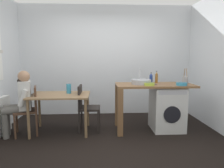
# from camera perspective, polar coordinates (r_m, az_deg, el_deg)

# --- Properties ---
(ground_plane) EXTENTS (5.46, 5.46, 0.00)m
(ground_plane) POSITION_cam_1_polar(r_m,az_deg,el_deg) (3.71, -0.52, -15.37)
(ground_plane) COLOR black
(wall_back) EXTENTS (4.60, 0.10, 2.70)m
(wall_back) POSITION_cam_1_polar(r_m,az_deg,el_deg) (5.17, -1.52, 6.53)
(wall_back) COLOR silver
(wall_back) RESTS_ON ground_plane
(dining_table) EXTENTS (1.10, 0.76, 0.74)m
(dining_table) POSITION_cam_1_polar(r_m,az_deg,el_deg) (4.03, -14.23, -4.16)
(dining_table) COLOR olive
(dining_table) RESTS_ON ground_plane
(chair_person_seat) EXTENTS (0.50, 0.50, 0.90)m
(chair_person_seat) POSITION_cam_1_polar(r_m,az_deg,el_deg) (4.13, -21.92, -6.14)
(chair_person_seat) COLOR #4C3323
(chair_person_seat) RESTS_ON ground_plane
(chair_opposite) EXTENTS (0.42, 0.42, 0.90)m
(chair_opposite) POSITION_cam_1_polar(r_m,az_deg,el_deg) (4.05, -7.37, -5.89)
(chair_opposite) COLOR black
(chair_opposite) RESTS_ON ground_plane
(seated_person) EXTENTS (0.55, 0.54, 1.20)m
(seated_person) POSITION_cam_1_polar(r_m,az_deg,el_deg) (4.10, -24.29, -4.01)
(seated_person) COLOR #595651
(seated_person) RESTS_ON ground_plane
(kitchen_counter) EXTENTS (1.50, 0.68, 0.92)m
(kitchen_counter) POSITION_cam_1_polar(r_m,az_deg,el_deg) (4.05, 8.84, -2.26)
(kitchen_counter) COLOR brown
(kitchen_counter) RESTS_ON ground_plane
(washing_machine) EXTENTS (0.60, 0.61, 0.86)m
(washing_machine) POSITION_cam_1_polar(r_m,az_deg,el_deg) (4.24, 15.06, -6.57)
(washing_machine) COLOR silver
(washing_machine) RESTS_ON ground_plane
(sink_basin) EXTENTS (0.38, 0.38, 0.09)m
(sink_basin) POSITION_cam_1_polar(r_m,az_deg,el_deg) (4.01, 8.18, 0.59)
(sink_basin) COLOR #9EA0A5
(sink_basin) RESTS_ON kitchen_counter
(tap) EXTENTS (0.02, 0.02, 0.28)m
(tap) POSITION_cam_1_polar(r_m,az_deg,el_deg) (4.17, 7.71, 2.19)
(tap) COLOR #B2B2B7
(tap) RESTS_ON kitchen_counter
(bottle_tall_green) EXTENTS (0.07, 0.07, 0.21)m
(bottle_tall_green) POSITION_cam_1_polar(r_m,az_deg,el_deg) (4.23, 10.82, 1.61)
(bottle_tall_green) COLOR navy
(bottle_tall_green) RESTS_ON kitchen_counter
(bottle_squat_brown) EXTENTS (0.06, 0.06, 0.24)m
(bottle_squat_brown) POSITION_cam_1_polar(r_m,az_deg,el_deg) (4.25, 12.31, 1.79)
(bottle_squat_brown) COLOR brown
(bottle_squat_brown) RESTS_ON kitchen_counter
(mixing_bowl) EXTENTS (0.19, 0.19, 0.05)m
(mixing_bowl) POSITION_cam_1_polar(r_m,az_deg,el_deg) (3.84, 10.39, -0.00)
(mixing_bowl) COLOR #A8C63D
(mixing_bowl) RESTS_ON kitchen_counter
(utensil_crock) EXTENTS (0.11, 0.11, 0.30)m
(utensil_crock) POSITION_cam_1_polar(r_m,az_deg,el_deg) (4.32, 19.73, 1.06)
(utensil_crock) COLOR gray
(utensil_crock) RESTS_ON kitchen_counter
(colander) EXTENTS (0.20, 0.20, 0.06)m
(colander) POSITION_cam_1_polar(r_m,az_deg,el_deg) (4.01, 18.84, 0.05)
(colander) COLOR teal
(colander) RESTS_ON kitchen_counter
(vase) EXTENTS (0.09, 0.09, 0.18)m
(vase) POSITION_cam_1_polar(r_m,az_deg,el_deg) (4.07, -11.98, -1.27)
(vase) COLOR teal
(vase) RESTS_ON dining_table
(scissors) EXTENTS (0.15, 0.06, 0.01)m
(scissors) POSITION_cam_1_polar(r_m,az_deg,el_deg) (3.96, 11.46, -0.15)
(scissors) COLOR #B2B2B7
(scissors) RESTS_ON kitchen_counter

